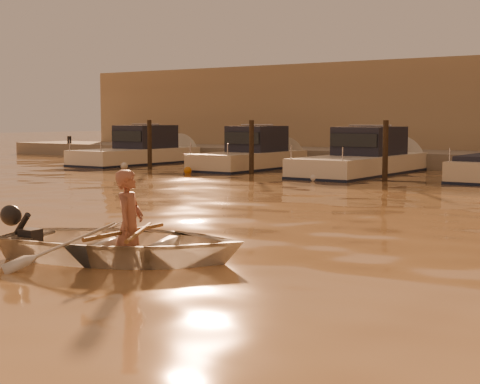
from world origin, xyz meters
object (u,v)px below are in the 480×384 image
Objects in this scene: moored_boat_0 at (136,150)px; moored_boat_2 at (361,157)px; dinghy at (123,243)px; person at (129,226)px; moored_boat_1 at (249,154)px.

moored_boat_2 is at bearing 0.00° from moored_boat_0.
person reaches higher than dinghy.
moored_boat_0 is 0.92× the size of moored_boat_2.
moored_boat_0 is (-15.44, 17.15, 0.37)m from dinghy.
moored_boat_2 is at bearing -7.15° from dinghy.
person is 17.66m from moored_boat_2.
moored_boat_0 is 11.17m from moored_boat_2.
person is (0.09, 0.04, 0.26)m from dinghy.
moored_boat_1 is at bearing 0.00° from moored_boat_0.
moored_boat_0 is at bearing 180.00° from moored_boat_2.
moored_boat_1 is at bearing 7.21° from dinghy.
moored_boat_1 reaches higher than dinghy.
dinghy is 2.22× the size of person.
moored_boat_2 is at bearing 0.00° from moored_boat_1.
person is 19.50m from moored_boat_1.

